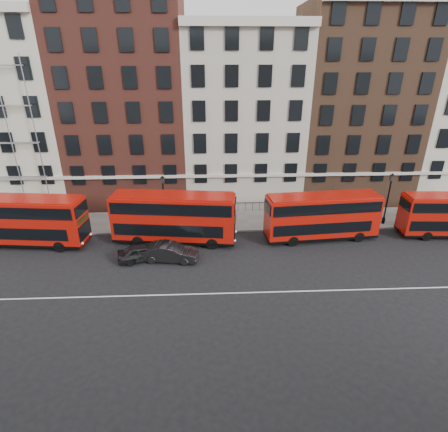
{
  "coord_description": "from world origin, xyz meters",
  "views": [
    {
      "loc": [
        -3.93,
        -22.71,
        15.31
      ],
      "look_at": [
        -2.69,
        5.0,
        3.0
      ],
      "focal_mm": 28.0,
      "sensor_mm": 36.0,
      "label": 1
    }
  ],
  "objects_px": {
    "bus_c": "(322,216)",
    "car_front": "(170,252)",
    "bus_a": "(23,220)",
    "bus_b": "(174,217)",
    "car_rear": "(143,252)"
  },
  "relations": [
    {
      "from": "bus_b",
      "to": "car_front",
      "type": "bearing_deg",
      "value": -85.09
    },
    {
      "from": "bus_b",
      "to": "bus_c",
      "type": "xyz_separation_m",
      "value": [
        13.53,
        -0.01,
        -0.15
      ]
    },
    {
      "from": "bus_a",
      "to": "bus_c",
      "type": "relative_size",
      "value": 1.05
    },
    {
      "from": "bus_b",
      "to": "bus_c",
      "type": "height_order",
      "value": "bus_b"
    },
    {
      "from": "bus_b",
      "to": "car_front",
      "type": "height_order",
      "value": "bus_b"
    },
    {
      "from": "bus_a",
      "to": "bus_b",
      "type": "relative_size",
      "value": 0.98
    },
    {
      "from": "bus_b",
      "to": "bus_a",
      "type": "bearing_deg",
      "value": -173.13
    },
    {
      "from": "car_front",
      "to": "bus_b",
      "type": "bearing_deg",
      "value": 5.51
    },
    {
      "from": "bus_a",
      "to": "bus_c",
      "type": "height_order",
      "value": "bus_a"
    },
    {
      "from": "bus_b",
      "to": "car_rear",
      "type": "bearing_deg",
      "value": -119.94
    },
    {
      "from": "bus_a",
      "to": "car_front",
      "type": "height_order",
      "value": "bus_a"
    },
    {
      "from": "bus_c",
      "to": "car_front",
      "type": "xyz_separation_m",
      "value": [
        -13.64,
        -3.38,
        -1.57
      ]
    },
    {
      "from": "car_rear",
      "to": "bus_c",
      "type": "bearing_deg",
      "value": -93.8
    },
    {
      "from": "bus_b",
      "to": "car_rear",
      "type": "relative_size",
      "value": 2.73
    },
    {
      "from": "car_front",
      "to": "car_rear",
      "type": "bearing_deg",
      "value": 92.35
    }
  ]
}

